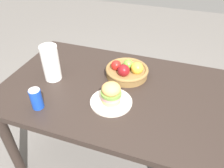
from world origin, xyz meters
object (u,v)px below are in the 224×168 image
(plate, at_px, (111,102))
(fruit_basket, at_px, (127,71))
(sandwich, at_px, (111,93))
(paper_towel_roll, at_px, (51,63))
(soda_can, at_px, (36,99))

(plate, height_order, fruit_basket, fruit_basket)
(sandwich, height_order, paper_towel_roll, paper_towel_roll)
(soda_can, relative_size, paper_towel_roll, 0.53)
(fruit_basket, bearing_deg, paper_towel_roll, -157.99)
(fruit_basket, distance_m, paper_towel_roll, 0.50)
(plate, relative_size, soda_can, 1.96)
(soda_can, xyz_separation_m, fruit_basket, (0.40, 0.46, -0.02))
(plate, distance_m, paper_towel_roll, 0.47)
(plate, relative_size, fruit_basket, 0.85)
(plate, relative_size, sandwich, 1.94)
(plate, bearing_deg, sandwich, 0.00)
(soda_can, distance_m, fruit_basket, 0.61)
(sandwich, bearing_deg, paper_towel_roll, 166.83)
(plate, bearing_deg, soda_can, -155.93)
(sandwich, height_order, fruit_basket, sandwich)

